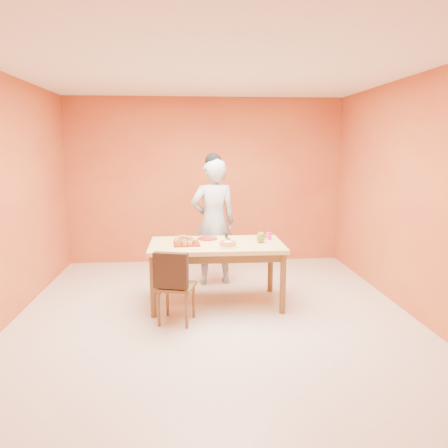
{
  "coord_description": "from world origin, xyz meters",
  "views": [
    {
      "loc": [
        -0.26,
        -4.7,
        1.9
      ],
      "look_at": [
        0.13,
        0.3,
        1.02
      ],
      "focal_mm": 35.0,
      "sensor_mm": 36.0,
      "label": 1
    }
  ],
  "objects": [
    {
      "name": "checker_tin",
      "position": [
        0.73,
        0.73,
        0.77
      ],
      "size": [
        0.11,
        0.11,
        0.03
      ],
      "primitive_type": "cylinder",
      "rotation": [
        0.0,
        0.0,
        -0.25
      ],
      "color": "#33170D",
      "rests_on": "dining_table"
    },
    {
      "name": "dining_table",
      "position": [
        0.05,
        0.43,
        0.67
      ],
      "size": [
        1.6,
        0.9,
        0.76
      ],
      "color": "tan",
      "rests_on": "floor"
    },
    {
      "name": "red_dinner_plate",
      "position": [
        -0.05,
        0.68,
        0.77
      ],
      "size": [
        0.25,
        0.25,
        0.01
      ],
      "primitive_type": "cylinder",
      "rotation": [
        0.0,
        0.0,
        0.0
      ],
      "color": "maroon",
      "rests_on": "dining_table"
    },
    {
      "name": "ceiling",
      "position": [
        0.0,
        0.0,
        2.7
      ],
      "size": [
        5.0,
        5.0,
        0.0
      ],
      "primitive_type": "plane",
      "rotation": [
        3.14,
        0.0,
        0.0
      ],
      "color": "white",
      "rests_on": "wall_back"
    },
    {
      "name": "dining_chair",
      "position": [
        -0.42,
        -0.14,
        0.43
      ],
      "size": [
        0.47,
        0.53,
        0.83
      ],
      "rotation": [
        0.0,
        0.0,
        -0.26
      ],
      "color": "brown",
      "rests_on": "floor"
    },
    {
      "name": "floor",
      "position": [
        0.0,
        0.0,
        0.0
      ],
      "size": [
        5.0,
        5.0,
        0.0
      ],
      "primitive_type": "plane",
      "color": "beige",
      "rests_on": "ground"
    },
    {
      "name": "person",
      "position": [
        0.06,
        1.25,
        0.87
      ],
      "size": [
        0.7,
        0.52,
        1.75
      ],
      "primitive_type": "imported",
      "rotation": [
        0.0,
        0.0,
        3.31
      ],
      "color": "#9B9B9E",
      "rests_on": "floor"
    },
    {
      "name": "egg_ornament",
      "position": [
        0.59,
        0.42,
        0.83
      ],
      "size": [
        0.12,
        0.1,
        0.13
      ],
      "primitive_type": "ellipsoid",
      "rotation": [
        0.0,
        0.0,
        0.12
      ],
      "color": "olive",
      "rests_on": "dining_table"
    },
    {
      "name": "wall_back",
      "position": [
        0.0,
        2.5,
        1.35
      ],
      "size": [
        4.5,
        0.0,
        4.5
      ],
      "primitive_type": "plane",
      "rotation": [
        1.57,
        0.0,
        0.0
      ],
      "color": "#C5682D",
      "rests_on": "floor"
    },
    {
      "name": "wall_left",
      "position": [
        -2.25,
        0.0,
        1.35
      ],
      "size": [
        0.0,
        5.0,
        5.0
      ],
      "primitive_type": "plane",
      "rotation": [
        1.57,
        0.0,
        1.57
      ],
      "color": "#C5682D",
      "rests_on": "floor"
    },
    {
      "name": "sponge_cake",
      "position": [
        0.17,
        0.23,
        0.79
      ],
      "size": [
        0.25,
        0.25,
        0.04
      ],
      "primitive_type": "cylinder",
      "rotation": [
        0.0,
        0.0,
        0.33
      ],
      "color": "gold",
      "rests_on": "white_cake_plate"
    },
    {
      "name": "pastry_platter",
      "position": [
        -0.31,
        0.39,
        0.77
      ],
      "size": [
        0.33,
        0.33,
        0.02
      ],
      "primitive_type": "cube",
      "rotation": [
        0.0,
        0.0,
        0.07
      ],
      "color": "maroon",
      "rests_on": "dining_table"
    },
    {
      "name": "white_cake_plate",
      "position": [
        0.17,
        0.23,
        0.77
      ],
      "size": [
        0.32,
        0.32,
        0.01
      ],
      "primitive_type": "cylinder",
      "rotation": [
        0.0,
        0.0,
        0.19
      ],
      "color": "silver",
      "rests_on": "dining_table"
    },
    {
      "name": "pastry_pile",
      "position": [
        -0.31,
        0.39,
        0.82
      ],
      "size": [
        0.27,
        0.27,
        0.09
      ],
      "primitive_type": null,
      "color": "tan",
      "rests_on": "pastry_platter"
    },
    {
      "name": "wall_right",
      "position": [
        2.25,
        0.0,
        1.35
      ],
      "size": [
        0.0,
        5.0,
        5.0
      ],
      "primitive_type": "plane",
      "rotation": [
        1.57,
        0.0,
        -1.57
      ],
      "color": "#C5682D",
      "rests_on": "floor"
    },
    {
      "name": "cake_server",
      "position": [
        0.18,
        0.41,
        0.82
      ],
      "size": [
        0.07,
        0.24,
        0.01
      ],
      "primitive_type": "cube",
      "rotation": [
        0.0,
        0.0,
        0.1
      ],
      "color": "silver",
      "rests_on": "sponge_cake"
    },
    {
      "name": "magenta_glass",
      "position": [
        0.72,
        0.59,
        0.81
      ],
      "size": [
        0.08,
        0.08,
        0.09
      ],
      "primitive_type": "cylinder",
      "rotation": [
        0.0,
        0.0,
        0.42
      ],
      "color": "#E2218A",
      "rests_on": "dining_table"
    }
  ]
}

